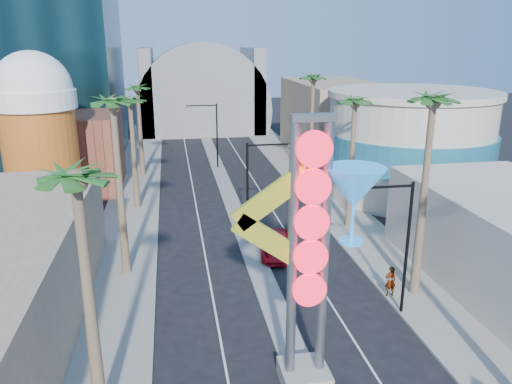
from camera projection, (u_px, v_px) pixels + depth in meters
name	position (u px, v px, depth m)	size (l,w,h in m)	color
sidewalk_west	(135.00, 193.00, 51.88)	(5.00, 100.00, 0.15)	gray
sidewalk_east	(312.00, 184.00, 54.98)	(5.00, 100.00, 0.15)	gray
median	(223.00, 181.00, 56.26)	(1.60, 84.00, 0.15)	gray
brick_filler_west	(71.00, 152.00, 52.50)	(10.00, 10.00, 8.00)	brown
filler_east	(333.00, 120.00, 66.84)	(10.00, 20.00, 10.00)	#90765D
beer_mug	(38.00, 129.00, 43.67)	(7.00, 7.00, 14.50)	#B44718
turquoise_building	(409.00, 144.00, 50.14)	(16.60, 16.60, 10.60)	#C0B1A2
canopy	(202.00, 105.00, 87.04)	(22.00, 16.00, 22.00)	slate
neon_sign	(328.00, 236.00, 21.27)	(6.53, 2.60, 12.55)	gray
streetlight_0	(255.00, 183.00, 37.98)	(3.79, 0.25, 8.00)	black
streetlight_1	(212.00, 130.00, 60.41)	(3.79, 0.25, 8.00)	black
streetlight_2	(400.00, 237.00, 27.70)	(3.45, 0.25, 8.00)	black
palm_0	(78.00, 196.00, 17.99)	(2.40, 2.40, 11.70)	brown
palm_1	(114.00, 116.00, 30.91)	(2.40, 2.40, 12.70)	brown
palm_2	(130.00, 108.00, 44.50)	(2.40, 2.40, 11.20)	brown
palm_3	(138.00, 94.00, 55.80)	(2.40, 2.40, 11.20)	brown
palm_5	(432.00, 115.00, 28.07)	(2.40, 2.40, 13.20)	brown
palm_6	(355.00, 110.00, 39.76)	(2.40, 2.40, 11.70)	brown
palm_7	(313.00, 86.00, 50.81)	(2.40, 2.40, 12.70)	brown
red_pickup	(277.00, 245.00, 36.98)	(2.57, 5.57, 1.55)	#B20D1D
pedestrian_a	(390.00, 281.00, 30.63)	(0.72, 0.47, 1.96)	gray
pedestrian_b	(327.00, 215.00, 42.62)	(0.84, 0.65, 1.72)	gray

